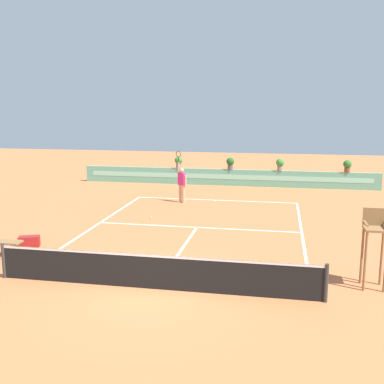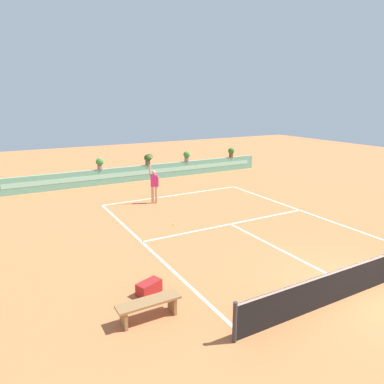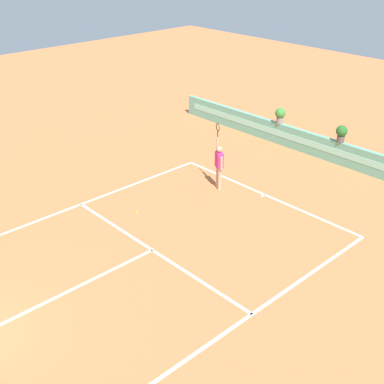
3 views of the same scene
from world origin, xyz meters
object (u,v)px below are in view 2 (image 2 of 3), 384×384
(gear_bag, at_px, (149,288))
(potted_plant_centre, at_px, (148,159))
(potted_plant_left, at_px, (100,163))
(potted_plant_right, at_px, (187,156))
(tennis_ball_near_baseline, at_px, (174,224))
(potted_plant_far_right, at_px, (231,152))
(tennis_player, at_px, (154,184))
(bench_courtside, at_px, (149,305))

(gear_bag, xyz_separation_m, potted_plant_centre, (5.54, 13.56, 1.23))
(gear_bag, distance_m, potted_plant_left, 13.81)
(potted_plant_right, distance_m, potted_plant_left, 6.17)
(tennis_ball_near_baseline, bearing_deg, potted_plant_left, 94.68)
(potted_plant_far_right, distance_m, potted_plant_centre, 6.79)
(gear_bag, height_order, potted_plant_centre, potted_plant_centre)
(potted_plant_left, bearing_deg, potted_plant_right, 0.00)
(gear_bag, relative_size, potted_plant_centre, 0.97)
(tennis_player, xyz_separation_m, potted_plant_centre, (1.86, 5.39, 0.36))
(tennis_player, bearing_deg, potted_plant_centre, 70.99)
(tennis_player, height_order, potted_plant_centre, tennis_player)
(bench_courtside, xyz_separation_m, gear_bag, (0.46, 1.11, -0.20))
(tennis_player, xyz_separation_m, potted_plant_far_right, (8.65, 5.39, 0.36))
(tennis_player, distance_m, potted_plant_left, 5.57)
(bench_courtside, bearing_deg, tennis_ball_near_baseline, 58.60)
(potted_plant_far_right, bearing_deg, potted_plant_left, 180.00)
(tennis_ball_near_baseline, bearing_deg, potted_plant_centre, 74.43)
(gear_bag, height_order, potted_plant_left, potted_plant_left)
(bench_courtside, bearing_deg, potted_plant_left, 79.22)
(bench_courtside, xyz_separation_m, potted_plant_far_right, (12.79, 14.67, 1.04))
(bench_courtside, distance_m, potted_plant_centre, 15.88)
(tennis_player, distance_m, potted_plant_right, 7.24)
(potted_plant_centre, bearing_deg, potted_plant_far_right, 0.00)
(tennis_player, distance_m, potted_plant_far_right, 10.19)
(tennis_player, bearing_deg, potted_plant_right, 48.20)
(gear_bag, xyz_separation_m, potted_plant_far_right, (12.33, 13.56, 1.23))
(bench_courtside, xyz_separation_m, potted_plant_right, (8.96, 14.67, 1.04))
(tennis_ball_near_baseline, bearing_deg, potted_plant_far_right, 43.82)
(bench_courtside, distance_m, tennis_ball_near_baseline, 6.77)
(tennis_ball_near_baseline, distance_m, potted_plant_left, 9.03)
(potted_plant_right, height_order, potted_plant_centre, same)
(potted_plant_left, bearing_deg, tennis_ball_near_baseline, -85.32)
(tennis_player, relative_size, potted_plant_right, 3.57)
(tennis_player, bearing_deg, potted_plant_far_right, 31.92)
(gear_bag, bearing_deg, potted_plant_far_right, 47.72)
(tennis_ball_near_baseline, xyz_separation_m, potted_plant_left, (-0.73, 8.90, 1.38))
(tennis_ball_near_baseline, relative_size, potted_plant_centre, 0.09)
(tennis_ball_near_baseline, bearing_deg, bench_courtside, -121.40)
(tennis_ball_near_baseline, distance_m, potted_plant_far_right, 12.92)
(potted_plant_right, distance_m, potted_plant_far_right, 3.83)
(potted_plant_far_right, relative_size, potted_plant_centre, 1.00)
(potted_plant_right, relative_size, potted_plant_far_right, 1.00)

